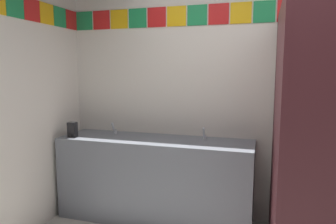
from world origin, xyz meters
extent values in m
cube|color=silver|center=(0.00, 1.52, 1.34)|extent=(3.98, 0.08, 2.67)
cube|color=#1E8C4C|center=(-1.88, 1.48, 2.14)|extent=(0.21, 0.01, 0.21)
cube|color=red|center=(-1.66, 1.48, 2.14)|extent=(0.21, 0.01, 0.21)
cube|color=yellow|center=(-1.44, 1.48, 2.14)|extent=(0.21, 0.01, 0.21)
cube|color=#1E8C4C|center=(-1.22, 1.48, 2.14)|extent=(0.21, 0.01, 0.21)
cube|color=red|center=(-1.00, 1.48, 2.14)|extent=(0.21, 0.01, 0.21)
cube|color=yellow|center=(-0.77, 1.48, 2.14)|extent=(0.21, 0.01, 0.21)
cube|color=#1E8C4C|center=(-0.55, 1.48, 2.14)|extent=(0.21, 0.01, 0.21)
cube|color=red|center=(-0.33, 1.48, 2.14)|extent=(0.21, 0.01, 0.21)
cube|color=yellow|center=(-0.11, 1.48, 2.14)|extent=(0.21, 0.01, 0.21)
cube|color=#1E8C4C|center=(0.11, 1.48, 2.14)|extent=(0.21, 0.01, 0.21)
cube|color=red|center=(0.33, 1.48, 2.14)|extent=(0.21, 0.01, 0.21)
cube|color=yellow|center=(0.55, 1.48, 2.14)|extent=(0.21, 0.01, 0.21)
cube|color=#1E8C4C|center=(-1.98, 0.53, 2.14)|extent=(0.01, 0.21, 0.21)
cube|color=red|center=(-1.98, 0.74, 2.14)|extent=(0.01, 0.21, 0.21)
cube|color=yellow|center=(-1.98, 0.95, 2.14)|extent=(0.01, 0.21, 0.21)
cube|color=#1E8C4C|center=(-1.98, 1.16, 2.14)|extent=(0.01, 0.21, 0.21)
cube|color=red|center=(-1.98, 1.38, 2.14)|extent=(0.01, 0.21, 0.21)
cube|color=slate|center=(-0.93, 1.20, 0.44)|extent=(2.02, 0.56, 0.87)
cube|color=slate|center=(-0.93, 1.47, 0.83)|extent=(2.02, 0.03, 0.08)
cylinder|color=silver|center=(-1.44, 1.17, 0.82)|extent=(0.34, 0.34, 0.10)
cylinder|color=silver|center=(-0.42, 1.17, 0.82)|extent=(0.34, 0.34, 0.10)
cylinder|color=silver|center=(-1.44, 1.31, 0.90)|extent=(0.04, 0.04, 0.05)
cylinder|color=silver|center=(-1.44, 1.26, 0.97)|extent=(0.02, 0.06, 0.09)
cylinder|color=silver|center=(-0.42, 1.31, 0.90)|extent=(0.04, 0.04, 0.05)
cylinder|color=silver|center=(-0.42, 1.26, 0.97)|extent=(0.02, 0.06, 0.09)
cube|color=black|center=(-1.80, 1.05, 0.95)|extent=(0.09, 0.07, 0.16)
cylinder|color=black|center=(-1.80, 1.00, 0.89)|extent=(0.02, 0.02, 0.03)
cube|color=#471E23|center=(0.26, 0.82, 1.04)|extent=(0.04, 1.32, 2.08)
cylinder|color=silver|center=(0.28, 0.18, 1.15)|extent=(0.02, 0.02, 0.10)
camera|label=1|loc=(0.14, -1.80, 1.58)|focal=33.50mm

